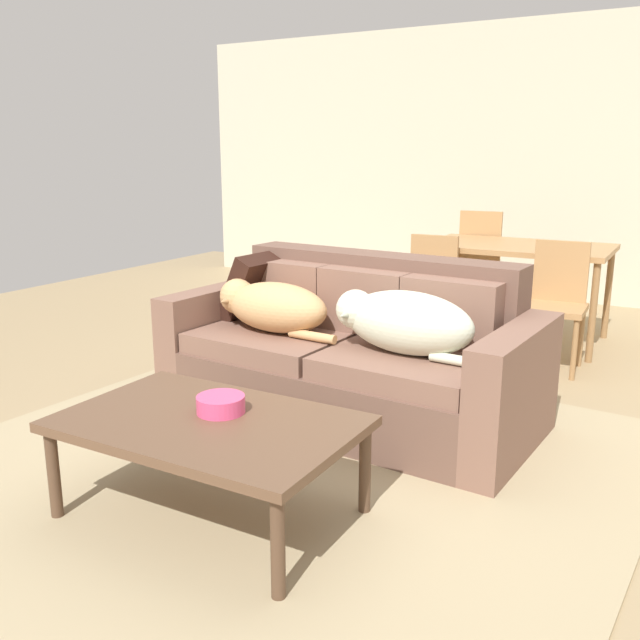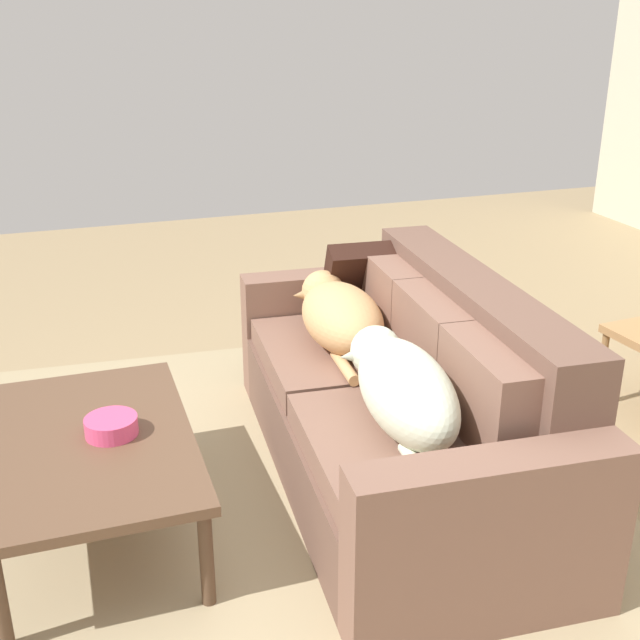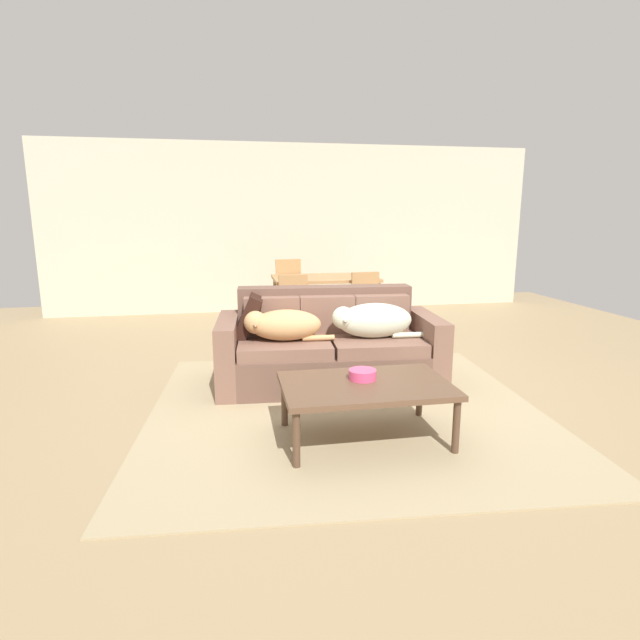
% 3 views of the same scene
% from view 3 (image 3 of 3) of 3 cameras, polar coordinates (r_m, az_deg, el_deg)
% --- Properties ---
extents(ground_plane, '(10.00, 10.00, 0.00)m').
position_cam_3_polar(ground_plane, '(4.80, 4.01, -7.45)').
color(ground_plane, '#9E8660').
extents(back_partition, '(8.00, 0.12, 2.70)m').
position_cam_3_polar(back_partition, '(8.46, -2.71, 10.29)').
color(back_partition, beige).
rests_on(back_partition, ground).
extents(area_rug, '(3.37, 3.29, 0.01)m').
position_cam_3_polar(area_rug, '(4.23, 2.88, -10.08)').
color(area_rug, tan).
rests_on(area_rug, ground).
extents(couch, '(2.12, 1.09, 0.89)m').
position_cam_3_polar(couch, '(4.81, 0.95, -3.13)').
color(couch, brown).
rests_on(couch, ground).
extents(dog_on_left_cushion, '(0.80, 0.39, 0.28)m').
position_cam_3_polar(dog_on_left_cushion, '(4.55, -4.30, -0.55)').
color(dog_on_left_cushion, tan).
rests_on(dog_on_left_cushion, couch).
extents(dog_on_right_cushion, '(0.87, 0.35, 0.32)m').
position_cam_3_polar(dog_on_right_cushion, '(4.65, 5.80, -0.03)').
color(dog_on_right_cushion, silver).
rests_on(dog_on_right_cushion, couch).
extents(throw_pillow_by_left_arm, '(0.31, 0.43, 0.42)m').
position_cam_3_polar(throw_pillow_by_left_arm, '(4.76, -8.14, 0.44)').
color(throw_pillow_by_left_arm, black).
rests_on(throw_pillow_by_left_arm, couch).
extents(coffee_table, '(1.18, 0.76, 0.43)m').
position_cam_3_polar(coffee_table, '(3.59, 5.18, -7.72)').
color(coffee_table, brown).
rests_on(coffee_table, ground).
extents(bowl_on_coffee_table, '(0.20, 0.20, 0.07)m').
position_cam_3_polar(bowl_on_coffee_table, '(3.64, 4.83, -6.16)').
color(bowl_on_coffee_table, '#EA4C7F').
rests_on(bowl_on_coffee_table, coffee_table).
extents(dining_table, '(1.38, 0.86, 0.76)m').
position_cam_3_polar(dining_table, '(6.83, 0.55, 4.33)').
color(dining_table, '#B0804F').
rests_on(dining_table, ground).
extents(dining_chair_near_left, '(0.43, 0.43, 0.85)m').
position_cam_3_polar(dining_chair_near_left, '(6.18, -2.81, 1.57)').
color(dining_chair_near_left, '#B0804F').
rests_on(dining_chair_near_left, ground).
extents(dining_chair_near_right, '(0.42, 0.42, 0.87)m').
position_cam_3_polar(dining_chair_near_right, '(6.37, 5.42, 1.88)').
color(dining_chair_near_right, '#B0804F').
rests_on(dining_chair_near_right, ground).
extents(dining_chair_far_left, '(0.43, 0.43, 0.96)m').
position_cam_3_polar(dining_chair_far_left, '(7.34, -3.75, 3.55)').
color(dining_chair_far_left, '#B0804F').
rests_on(dining_chair_far_left, ground).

